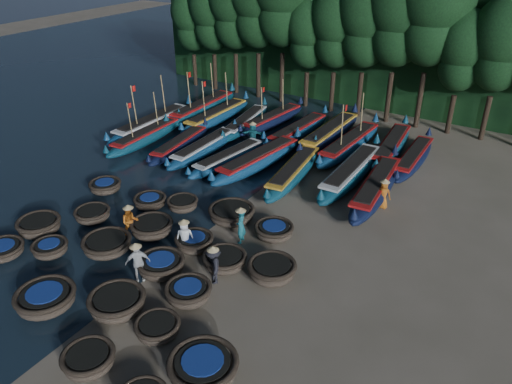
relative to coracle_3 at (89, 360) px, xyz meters
The scene contains 59 objects.
ground 8.97m from the coracle_3, 101.28° to the left, with size 120.00×120.00×0.00m, color #7F705D.
foliage_wall 32.66m from the coracle_3, 93.11° to the left, with size 40.00×3.00×10.00m, color black.
coracle_3 is the anchor object (origin of this frame).
coracle_5 8.76m from the coracle_3, 163.58° to the left, with size 1.92×1.92×0.63m.
coracle_6 4.03m from the coracle_3, 161.83° to the left, with size 2.89×2.89×0.80m.
coracle_7 2.84m from the coracle_3, 115.89° to the left, with size 2.68×2.68×0.84m.
coracle_8 2.60m from the coracle_3, 68.97° to the left, with size 1.96×1.96×0.65m.
coracle_9 3.96m from the coracle_3, 26.23° to the left, with size 2.46×2.46×0.84m.
coracle_10 9.78m from the coracle_3, 151.89° to the left, with size 2.31×2.31×0.80m.
coracle_11 7.62m from the coracle_3, 151.06° to the left, with size 1.91×1.91×0.66m.
coracle_12 6.97m from the coracle_3, 131.47° to the left, with size 2.46×2.46×0.76m.
coracle_13 5.53m from the coracle_3, 105.12° to the left, with size 2.25×2.25×0.77m.
coracle_14 4.60m from the coracle_3, 81.37° to the left, with size 2.16×2.16×0.75m.
coracle_15 10.03m from the coracle_3, 137.14° to the left, with size 2.22×2.22×0.65m.
coracle_16 8.34m from the coracle_3, 117.43° to the left, with size 2.16×2.16×0.78m.
coracle_17 7.66m from the coracle_3, 100.12° to the left, with size 1.84×1.84×0.70m.
coracle_18 7.14m from the coracle_3, 84.47° to the left, with size 2.31×2.31×0.72m.
coracle_19 8.04m from the coracle_3, 69.16° to the left, with size 2.55×2.55×0.85m.
coracle_20 13.03m from the coracle_3, 134.23° to the left, with size 2.08×2.08×0.66m.
coracle_21 11.00m from the coracle_3, 121.55° to the left, with size 2.17×2.17×0.65m.
coracle_22 10.87m from the coracle_3, 112.13° to the left, with size 1.68×1.68×0.68m.
coracle_23 10.61m from the coracle_3, 96.89° to the left, with size 2.87×2.87×0.78m.
coracle_24 10.42m from the coracle_3, 82.63° to the left, with size 2.25×2.25×0.71m.
long_boat_0 22.02m from the coracle_3, 126.49° to the left, with size 1.71×9.21×3.91m.
long_boat_1 19.83m from the coracle_3, 127.06° to the left, with size 1.74×7.98×3.39m.
long_boat_2 18.44m from the coracle_3, 119.78° to the left, with size 2.12×7.21×1.28m.
long_boat_3 17.99m from the coracle_3, 114.34° to the left, with size 1.48×7.79×1.37m.
long_boat_4 16.77m from the coracle_3, 107.90° to the left, with size 2.22×7.31×1.30m.
long_boat_5 16.86m from the coracle_3, 101.38° to the left, with size 2.65×8.71×1.55m.
long_boat_6 16.28m from the coracle_3, 92.62° to the left, with size 2.37×8.18×1.45m.
long_boat_7 18.01m from the coracle_3, 82.94° to the left, with size 1.67×9.12×1.60m.
long_boat_8 17.35m from the coracle_3, 76.37° to the left, with size 2.29×8.92×1.57m.
long_boat_9 25.45m from the coracle_3, 118.41° to the left, with size 1.81×9.19×3.90m.
long_boat_10 23.86m from the coracle_3, 115.20° to the left, with size 1.58×8.62×3.66m.
long_boat_11 22.99m from the coracle_3, 109.35° to the left, with size 2.53×7.78×1.38m.
long_boat_12 24.12m from the coracle_3, 105.02° to the left, with size 2.24×7.85×3.36m.
long_boat_13 22.49m from the coracle_3, 99.09° to the left, with size 2.02×8.11×1.43m.
long_boat_14 22.81m from the coracle_3, 93.47° to the left, with size 1.78×9.15×1.61m.
long_boat_15 21.78m from the coracle_3, 88.67° to the left, with size 2.03×8.91×3.79m.
long_boat_16 23.06m from the coracle_3, 82.56° to the left, with size 2.23×8.56×1.51m.
long_boat_17 22.46m from the coracle_3, 77.92° to the left, with size 1.51×7.78×1.37m.
fisherman_0 7.35m from the coracle_3, 102.30° to the left, with size 0.96×0.90×1.86m.
fisherman_1 9.21m from the coracle_3, 88.87° to the left, with size 0.58×0.74×2.00m.
fisherman_2 8.20m from the coracle_3, 124.21° to the left, with size 1.02×1.03×1.88m.
fisherman_3 6.14m from the coracle_3, 81.82° to the left, with size 1.19×1.27×1.93m.
fisherman_4 4.94m from the coracle_3, 113.38° to the left, with size 1.02×1.06×1.97m.
fisherman_5 20.10m from the coracle_3, 105.87° to the left, with size 1.61×1.06×1.86m.
fisherman_6 16.63m from the coracle_3, 73.12° to the left, with size 0.79×0.52×1.81m.
tree_0 34.27m from the coracle_3, 121.66° to the left, with size 3.68×3.68×8.68m.
tree_1 33.26m from the coracle_3, 118.22° to the left, with size 4.09×4.09×9.65m.
tree_2 32.39m from the coracle_3, 114.55° to the left, with size 4.51×4.51×10.63m.
tree_3 31.68m from the coracle_3, 110.65° to the left, with size 4.92×4.92×11.60m.
tree_5 29.98m from the coracle_3, 102.25° to the left, with size 3.68×3.68×8.68m.
tree_6 29.72m from the coracle_3, 97.82° to the left, with size 4.09×4.09×9.65m.
tree_7 29.65m from the coracle_3, 93.29° to the left, with size 4.51×4.51×10.63m.
tree_8 29.78m from the coracle_3, 88.71° to the left, with size 4.92×4.92×11.60m.
tree_9 30.09m from the coracle_3, 84.15° to the left, with size 5.34×5.34×12.58m.
tree_10 29.78m from the coracle_3, 79.67° to the left, with size 3.68×3.68×8.68m.
tree_11 30.41m from the coracle_3, 75.31° to the left, with size 4.09×4.09×9.65m.
Camera 1 is at (13.00, -16.14, 13.54)m, focal length 35.00 mm.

